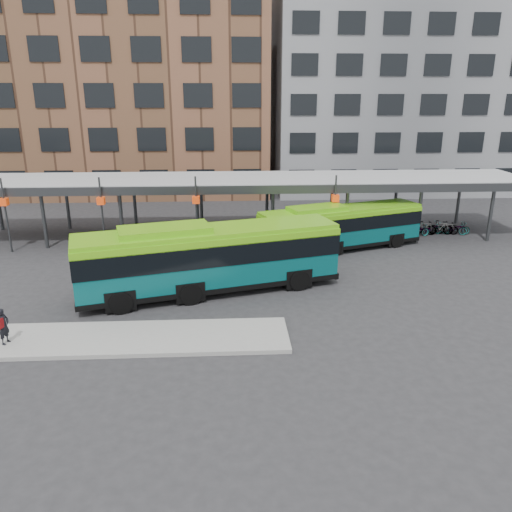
# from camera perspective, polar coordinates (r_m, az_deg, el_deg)

# --- Properties ---
(ground) EXTENTS (120.00, 120.00, 0.00)m
(ground) POSITION_cam_1_polar(r_m,az_deg,el_deg) (23.99, -0.76, -5.97)
(ground) COLOR #28282B
(ground) RESTS_ON ground
(boarding_island) EXTENTS (14.00, 3.00, 0.18)m
(boarding_island) POSITION_cam_1_polar(r_m,az_deg,el_deg) (21.73, -15.26, -9.10)
(boarding_island) COLOR gray
(boarding_island) RESTS_ON ground
(canopy) EXTENTS (40.00, 6.53, 4.80)m
(canopy) POSITION_cam_1_polar(r_m,az_deg,el_deg) (35.26, -1.76, 8.50)
(canopy) COLOR #999B9E
(canopy) RESTS_ON ground
(building_brick) EXTENTS (26.00, 14.00, 22.00)m
(building_brick) POSITION_cam_1_polar(r_m,az_deg,el_deg) (54.67, -13.46, 18.92)
(building_brick) COLOR brown
(building_brick) RESTS_ON ground
(building_grey) EXTENTS (24.00, 14.00, 20.00)m
(building_grey) POSITION_cam_1_polar(r_m,az_deg,el_deg) (56.47, 15.00, 17.75)
(building_grey) COLOR slate
(building_grey) RESTS_ON ground
(bus_front) EXTENTS (13.51, 6.31, 3.65)m
(bus_front) POSITION_cam_1_polar(r_m,az_deg,el_deg) (25.40, -5.43, -0.07)
(bus_front) COLOR #074D4F
(bus_front) RESTS_ON ground
(bus_rear) EXTENTS (11.15, 5.93, 3.04)m
(bus_rear) POSITION_cam_1_polar(r_m,az_deg,el_deg) (32.89, 9.63, 3.40)
(bus_rear) COLOR #074D4F
(bus_rear) RESTS_ON ground
(pedestrian) EXTENTS (0.48, 0.64, 1.51)m
(pedestrian) POSITION_cam_1_polar(r_m,az_deg,el_deg) (22.49, -26.90, -7.14)
(pedestrian) COLOR black
(pedestrian) RESTS_ON boarding_island
(bike_rack) EXTENTS (6.41, 1.40, 1.05)m
(bike_rack) POSITION_cam_1_polar(r_m,az_deg,el_deg) (38.18, 19.33, 2.96)
(bike_rack) COLOR slate
(bike_rack) RESTS_ON ground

